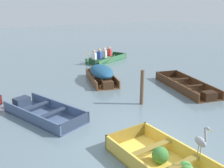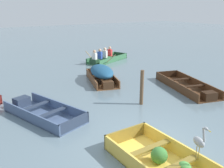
% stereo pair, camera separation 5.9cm
% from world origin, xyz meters
% --- Properties ---
extents(ground_plane, '(80.00, 80.00, 0.00)m').
position_xyz_m(ground_plane, '(0.00, 0.00, 0.00)').
color(ground_plane, slate).
extents(dinghy_yellow_foreground, '(1.33, 2.71, 0.42)m').
position_xyz_m(dinghy_yellow_foreground, '(-0.37, -1.11, 0.15)').
color(dinghy_yellow_foreground, '#E5BC47').
rests_on(dinghy_yellow_foreground, ground).
extents(skiff_slate_blue_near_moored, '(1.99, 3.09, 0.36)m').
position_xyz_m(skiff_slate_blue_near_moored, '(-1.72, 3.18, 0.12)').
color(skiff_slate_blue_near_moored, '#475B7F').
rests_on(skiff_slate_blue_near_moored, ground).
extents(skiff_dark_varnish_mid_moored, '(2.06, 3.61, 0.35)m').
position_xyz_m(skiff_dark_varnish_mid_moored, '(4.33, 2.38, 0.12)').
color(skiff_dark_varnish_mid_moored, '#4C2D19').
rests_on(skiff_dark_varnish_mid_moored, ground).
extents(skiff_wooden_brown_far_moored, '(1.77, 2.79, 0.75)m').
position_xyz_m(skiff_wooden_brown_far_moored, '(1.84, 5.33, 0.42)').
color(skiff_wooden_brown_far_moored, brown).
rests_on(skiff_wooden_brown_far_moored, ground).
extents(rowboat_green_with_crew, '(3.20, 2.44, 0.90)m').
position_xyz_m(rowboat_green_with_crew, '(4.28, 9.02, 0.23)').
color(rowboat_green_with_crew, '#387047').
rests_on(rowboat_green_with_crew, ground).
extents(heron_on_dinghy, '(0.23, 0.45, 0.84)m').
position_xyz_m(heron_on_dinghy, '(-0.07, -1.62, 0.88)').
color(heron_on_dinghy, olive).
rests_on(heron_on_dinghy, dinghy_yellow_foreground).
extents(mooring_post, '(0.13, 0.13, 1.27)m').
position_xyz_m(mooring_post, '(1.61, 2.17, 0.63)').
color(mooring_post, brown).
rests_on(mooring_post, ground).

